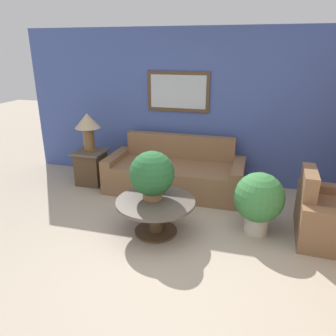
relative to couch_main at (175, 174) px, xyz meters
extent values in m
plane|color=tan|center=(0.48, -2.04, -0.29)|extent=(20.00, 20.00, 0.00)
cube|color=#42569E|center=(0.48, 0.61, 1.01)|extent=(6.80, 0.06, 2.60)
cube|color=#4C3823|center=(-0.10, 0.56, 1.28)|extent=(1.08, 0.03, 0.67)
cube|color=#B2BCC6|center=(-0.10, 0.55, 1.28)|extent=(0.96, 0.01, 0.55)
cube|color=brown|center=(0.00, -0.04, -0.06)|extent=(1.88, 0.94, 0.47)
cube|color=brown|center=(0.00, 0.35, 0.38)|extent=(1.88, 0.16, 0.41)
cube|color=brown|center=(-1.03, -0.04, -0.01)|extent=(0.18, 0.94, 0.57)
cube|color=brown|center=(1.03, -0.04, -0.01)|extent=(0.18, 0.94, 0.57)
cube|color=brown|center=(1.93, -0.91, 0.38)|extent=(0.18, 0.62, 0.41)
cube|color=brown|center=(2.35, -0.53, -0.01)|extent=(0.98, 0.22, 0.57)
cylinder|color=#4C3823|center=(0.10, -1.38, -0.27)|extent=(0.56, 0.56, 0.03)
cylinder|color=#4C3823|center=(0.10, -1.38, -0.07)|extent=(0.18, 0.18, 0.39)
cylinder|color=brown|center=(0.10, -1.38, 0.15)|extent=(1.01, 1.01, 0.04)
cube|color=#4C3823|center=(-1.49, -0.10, -0.01)|extent=(0.44, 0.44, 0.56)
cube|color=brown|center=(-1.49, -0.10, 0.29)|extent=(0.52, 0.52, 0.03)
cylinder|color=brown|center=(-1.49, -0.10, 0.32)|extent=(0.27, 0.27, 0.02)
cylinder|color=brown|center=(-1.49, -0.10, 0.52)|extent=(0.19, 0.19, 0.38)
cone|color=tan|center=(-1.49, -0.10, 0.84)|extent=(0.43, 0.43, 0.25)
cylinder|color=#9E6B42|center=(0.04, -1.32, 0.23)|extent=(0.25, 0.25, 0.13)
sphere|color=#235B2D|center=(0.04, -1.32, 0.51)|extent=(0.57, 0.57, 0.57)
cylinder|color=beige|center=(1.35, -1.03, -0.16)|extent=(0.31, 0.31, 0.26)
sphere|color=#387A3D|center=(1.35, -1.03, 0.21)|extent=(0.64, 0.64, 0.64)
camera|label=1|loc=(1.25, -4.93, 1.98)|focal=35.00mm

